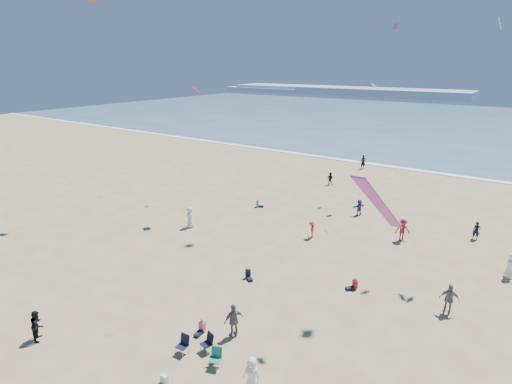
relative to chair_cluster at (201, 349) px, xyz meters
The scene contains 11 objects.
ground 3.64m from the chair_cluster, 161.77° to the right, with size 220.00×220.00×0.00m, color tan.
ocean 93.94m from the chair_cluster, 92.09° to the left, with size 220.00×100.00×0.06m, color #476B84.
surf_line 44.01m from the chair_cluster, 94.46° to the left, with size 220.00×1.20×0.08m, color white.
headland_far 180.39m from the chair_cluster, 110.58° to the left, with size 110.00×20.00×3.20m, color #7A8EA8.
headland_near 193.78m from the chair_cluster, 122.26° to the left, with size 40.00×14.00×2.00m, color #7A8EA8.
standing_flyers 10.41m from the chair_cluster, 77.23° to the left, with size 25.08×49.62×1.94m.
seated_group 7.29m from the chair_cluster, 100.95° to the left, with size 14.92×23.90×0.84m.
chair_cluster is the anchor object (origin of this frame).
white_tote 2.24m from the chair_cluster, 97.41° to the right, with size 0.35×0.20×0.40m, color silver.
black_backpack 0.80m from the chair_cluster, ahead, with size 0.30×0.22×0.38m, color black.
kites_aloft 20.22m from the chair_cluster, 64.53° to the left, with size 40.39×38.82×26.64m.
Camera 1 is at (14.97, -10.83, 14.01)m, focal length 28.00 mm.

